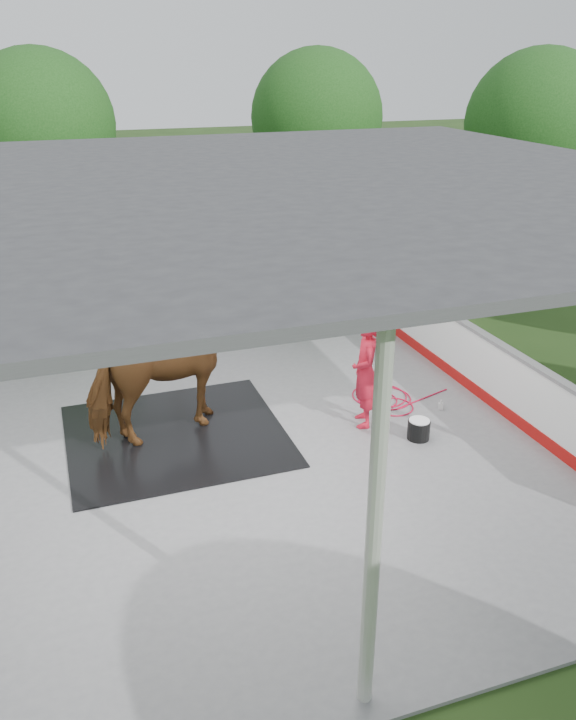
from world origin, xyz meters
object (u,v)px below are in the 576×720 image
object	(u,v)px
horse	(171,373)
handler	(366,372)
wash_bucket	(419,429)
dasher_board	(496,376)

from	to	relation	value
horse	handler	xyz separation A→B (m)	(2.96, -0.59, -0.17)
handler	wash_bucket	world-z (taller)	handler
wash_bucket	handler	bearing A→B (deg)	129.28
dasher_board	handler	world-z (taller)	handler
dasher_board	horse	size ratio (longest dim) A/B	3.16
wash_bucket	horse	bearing A→B (deg)	159.55
horse	handler	world-z (taller)	horse
horse	wash_bucket	world-z (taller)	horse
horse	wash_bucket	bearing A→B (deg)	-127.76
wash_bucket	dasher_board	bearing A→B (deg)	18.59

